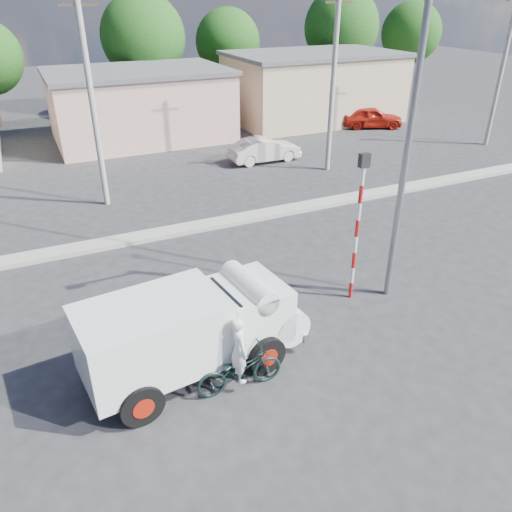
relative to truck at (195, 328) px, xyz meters
name	(u,v)px	position (x,y,z in m)	size (l,w,h in m)	color
ground_plane	(277,356)	(1.95, -0.39, -1.20)	(120.00, 120.00, 0.00)	#2B2B2D
median	(181,230)	(1.95, 7.61, -1.12)	(40.00, 0.80, 0.16)	#99968E
truck	(195,328)	(0.00, 0.00, 0.00)	(5.42, 2.56, 2.16)	black
bicycle	(239,370)	(0.65, -1.05, -0.67)	(0.71, 2.02, 1.06)	#172A28
cyclist	(239,360)	(0.65, -1.05, -0.38)	(0.60, 0.39, 1.65)	white
car_cream	(265,150)	(8.65, 14.16, -0.57)	(1.33, 3.81, 1.26)	beige
car_red	(372,117)	(18.27, 17.84, -0.52)	(1.60, 3.97, 1.35)	#9F180C
traffic_pole	(358,217)	(5.15, 1.11, 1.39)	(0.28, 0.18, 4.36)	red
streetlight	(405,129)	(6.09, 0.81, 3.76)	(2.34, 0.22, 9.00)	slate
building_row	(125,104)	(3.05, 21.61, 0.93)	(37.80, 7.30, 4.44)	#C4B994
tree_row	(189,39)	(9.40, 28.14, 3.76)	(51.24, 7.43, 8.42)	#38281E
utility_poles	(219,96)	(5.20, 11.61, 2.87)	(35.40, 0.24, 8.00)	#99968E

